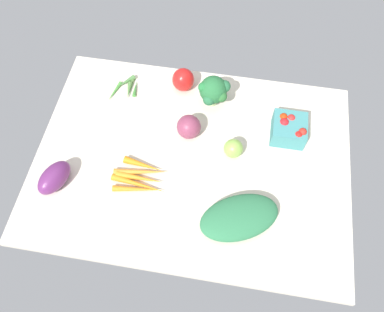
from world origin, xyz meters
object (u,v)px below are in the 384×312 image
eggplant (54,178)px  carrot_bunch (140,177)px  leafy_greens_clump (239,217)px  berry_basket (289,129)px  bell_pepper_red (183,80)px  heirloom_tomato_green (233,148)px  broccoli_head (214,91)px  okra_pile (127,88)px  red_onion_center (189,127)px

eggplant → carrot_bunch: bearing=124.9°
leafy_greens_clump → eggplant: bearing=176.8°
berry_basket → bell_pepper_red: bell_pepper_red is taller
heirloom_tomato_green → berry_basket: size_ratio=0.57×
broccoli_head → berry_basket: (27.02, -9.05, -3.60)cm
okra_pile → eggplant: bearing=-107.1°
broccoli_head → bell_pepper_red: 13.41cm
heirloom_tomato_green → bell_pepper_red: 32.85cm
red_onion_center → bell_pepper_red: bell_pepper_red is taller
carrot_bunch → okra_pile: bearing=110.9°
bell_pepper_red → broccoli_head: bearing=-25.5°
broccoli_head → okra_pile: broccoli_head is taller
red_onion_center → berry_basket: red_onion_center is taller
red_onion_center → berry_basket: bearing=8.6°
red_onion_center → berry_basket: (33.38, 5.02, -0.36)cm
broccoli_head → okra_pile: bearing=177.5°
okra_pile → berry_basket: size_ratio=1.17×
eggplant → broccoli_head: bearing=153.8°
heirloom_tomato_green → berry_basket: 20.42cm
okra_pile → berry_basket: 60.35cm
eggplant → bell_pepper_red: bearing=166.1°
carrot_bunch → broccoli_head: 39.19cm
leafy_greens_clump → red_onion_center: bearing=125.2°
heirloom_tomato_green → carrot_bunch: bearing=-153.1°
broccoli_head → eggplant: size_ratio=0.97×
red_onion_center → eggplant: bearing=-146.6°
leafy_greens_clump → eggplant: eggplant is taller
carrot_bunch → red_onion_center: (12.52, 19.71, 2.95)cm
broccoli_head → red_onion_center: size_ratio=1.50×
okra_pile → leafy_greens_clump: 64.03cm
berry_basket → okra_pile: bearing=170.0°
heirloom_tomato_green → bell_pepper_red: bearing=130.3°
bell_pepper_red → eggplant: 56.06cm
leafy_greens_clump → broccoli_head: bearing=108.0°
heirloom_tomato_green → okra_pile: heirloom_tomato_green is taller
broccoli_head → heirloom_tomato_green: (9.43, -19.42, -4.18)cm
okra_pile → berry_basket: (59.36, -10.46, 2.97)cm
red_onion_center → heirloom_tomato_green: 16.70cm
bell_pepper_red → okra_pile: bearing=-168.4°
carrot_bunch → leafy_greens_clump: leafy_greens_clump is taller
heirloom_tomato_green → bell_pepper_red: bell_pepper_red is taller
carrot_bunch → okra_pile: carrot_bunch is taller
heirloom_tomato_green → bell_pepper_red: size_ratio=0.74×
red_onion_center → carrot_bunch: bearing=-122.4°
okra_pile → red_onion_center: bearing=-30.8°
berry_basket → red_onion_center: bearing=-171.4°
carrot_bunch → eggplant: eggplant is taller
bell_pepper_red → leafy_greens_clump: (25.70, -48.45, -1.46)cm
leafy_greens_clump → okra_pile: bearing=136.3°
broccoli_head → heirloom_tomato_green: size_ratio=1.94×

